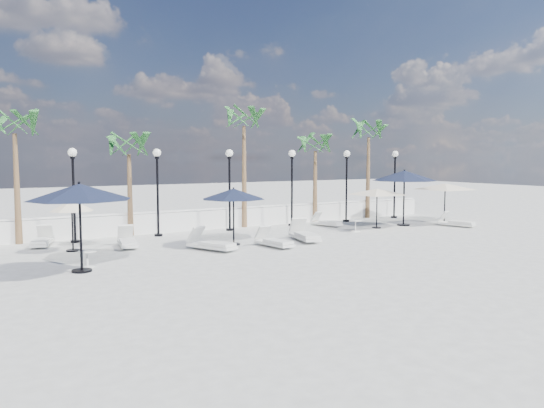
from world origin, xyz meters
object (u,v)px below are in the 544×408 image
parasol_navy_right (404,176)px  parasol_cream_sq_b (377,189)px  lounger_3 (305,235)px  lounger_5 (326,222)px  parasol_cream_small (72,206)px  lounger_4 (274,241)px  lounger_1 (211,244)px  parasol_cream_sq_a (445,184)px  parasol_navy_left (79,192)px  lounger_2 (127,241)px  parasol_navy_mid (233,194)px  lounger_0 (42,240)px  lounger_6 (457,222)px

parasol_navy_right → parasol_cream_sq_b: bearing=-178.3°
lounger_3 → lounger_5: 4.95m
parasol_cream_small → lounger_4: bearing=-23.9°
lounger_1 → parasol_cream_sq_a: parasol_cream_sq_a is taller
lounger_1 → parasol_navy_right: bearing=-16.1°
parasol_navy_left → parasol_cream_small: bearing=83.5°
lounger_2 → parasol_cream_small: parasol_cream_small is taller
lounger_4 → parasol_navy_mid: (-1.10, 1.26, 1.78)m
lounger_1 → lounger_4: bearing=-37.5°
lounger_4 → parasol_navy_mid: parasol_navy_mid is taller
lounger_2 → parasol_cream_sq_b: 12.21m
lounger_4 → parasol_navy_left: size_ratio=0.61×
lounger_3 → lounger_5: bearing=56.2°
lounger_5 → lounger_4: bearing=-159.3°
lounger_2 → lounger_5: lounger_2 is taller
parasol_cream_sq_a → parasol_cream_sq_b: 4.34m
lounger_2 → parasol_navy_right: (13.92, -0.62, 2.29)m
lounger_1 → lounger_3: bearing=-23.3°
lounger_0 → parasol_cream_sq_b: parasol_cream_sq_b is taller
lounger_1 → parasol_cream_sq_a: (13.89, 1.21, 1.84)m
lounger_3 → parasol_navy_mid: parasol_navy_mid is taller
lounger_1 → parasol_cream_sq_b: parasol_cream_sq_b is taller
lounger_0 → parasol_cream_sq_a: 19.52m
lounger_3 → lounger_6: bearing=12.8°
lounger_0 → parasol_navy_right: (16.73, -2.54, 2.29)m
lounger_4 → lounger_1: bearing=159.0°
parasol_cream_small → lounger_2: bearing=-4.9°
lounger_0 → parasol_cream_sq_a: bearing=7.9°
lounger_4 → parasol_navy_left: parasol_navy_left is taller
parasol_navy_right → parasol_cream_sq_b: parasol_navy_right is taller
lounger_3 → lounger_4: (-1.87, -0.64, -0.04)m
lounger_2 → parasol_navy_left: bearing=-113.4°
lounger_5 → parasol_navy_left: parasol_navy_left is taller
lounger_0 → parasol_cream_sq_b: (14.88, -2.60, 1.69)m
parasol_cream_sq_a → lounger_4: bearing=-171.3°
lounger_3 → lounger_6: 9.17m
lounger_4 → parasol_cream_sq_a: (11.50, 1.76, 1.86)m
parasol_navy_mid → parasol_navy_right: 10.21m
lounger_5 → parasol_navy_mid: (-6.60, -2.76, 1.80)m
parasol_navy_mid → parasol_cream_sq_b: parasol_navy_mid is taller
lounger_0 → parasol_navy_right: size_ratio=0.61×
parasol_navy_right → parasol_cream_sq_b: (-1.85, -0.05, -0.60)m
parasol_cream_sq_b → lounger_3: bearing=-163.8°
lounger_2 → lounger_3: 7.11m
lounger_6 → parasol_cream_sq_a: parasol_cream_sq_a is taller
lounger_5 → parasol_cream_sq_b: bearing=-62.7°
parasol_navy_right → parasol_cream_sq_a: size_ratio=0.70×
lounger_5 → lounger_6: lounger_6 is taller
lounger_4 → lounger_2: bearing=141.7°
lounger_2 → lounger_6: (15.92, -2.29, -0.02)m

